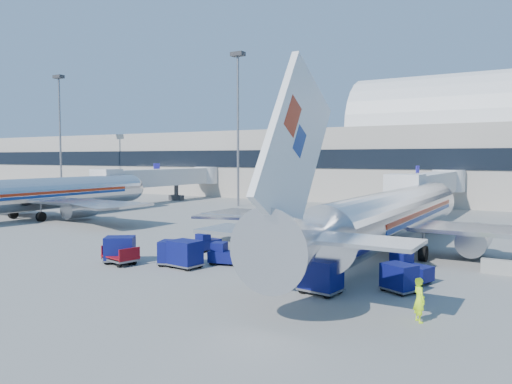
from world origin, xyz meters
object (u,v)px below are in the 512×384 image
Objects in this scene: airliner_main at (391,216)px; mast_west at (238,106)px; airliner_mid at (34,194)px; tug_right at (408,269)px; mast_far_west at (60,117)px; cart_train_c at (120,249)px; cart_solo_near at (321,275)px; barrier_near at (507,268)px; jetbridge_near at (432,185)px; jetbridge_mid at (167,178)px; cart_solo_far at (399,277)px; tug_lead at (225,255)px; cart_open_red at (121,258)px; cart_train_b at (174,252)px; ramp_worker at (419,300)px; cart_train_a at (185,253)px; tug_left at (206,243)px.

airliner_main is 1.65× the size of mast_west.
airliner_mid is 45.74m from tug_right.
mast_far_west is 40.00m from mast_west.
cart_solo_near is at bearing -35.54° from cart_train_c.
tug_right is (-4.89, -4.72, 0.30)m from barrier_near.
barrier_near is (10.40, -28.81, -3.48)m from jetbridge_near.
airliner_mid is 12.42× the size of barrier_near.
jetbridge_mid reaches higher than tug_right.
mast_far_west is at bearing 180.00° from mast_west.
airliner_main reaches higher than cart_solo_near.
barrier_near is 8.79m from cart_solo_far.
airliner_mid is at bearing 150.45° from tug_lead.
cart_train_c is (-6.54, -3.25, 0.28)m from tug_lead.
tug_lead is at bearing -158.77° from barrier_near.
cart_train_c is 0.99× the size of cart_open_red.
cart_train_c is at bearing -147.16° from cart_solo_far.
cart_train_b is 17.15m from ramp_worker.
tug_lead is 1.14× the size of cart_train_a.
barrier_near is 1.35× the size of cart_train_a.
cart_train_a is at bearing -145.79° from tug_left.
tug_lead is 1.28× the size of ramp_worker.
mast_far_west reaches higher than tug_right.
cart_solo_far is at bearing -94.14° from tug_left.
ramp_worker is at bearing -69.50° from airliner_main.
cart_train_b reaches higher than tug_left.
cart_train_a is at bearing -101.98° from jetbridge_near.
tug_right is 1.22× the size of cart_train_b.
cart_train_a is at bearing 38.80° from ramp_worker.
cart_train_a is (-1.66, -2.20, 0.28)m from tug_lead.
jetbridge_near is 30.82m from barrier_near.
tug_left is 1.05× the size of cart_solo_far.
cart_solo_near is (2.18, -38.63, -2.94)m from jetbridge_near.
cart_train_a reaches higher than barrier_near.
jetbridge_near is 1.22× the size of mast_west.
cart_train_b is 1.00× the size of cart_solo_near.
jetbridge_near is at bearing 1.68° from mast_west.
jetbridge_near is at bearing 65.44° from tug_lead.
mast_far_west is at bearing 159.99° from airliner_main.
cart_open_red is (-3.28, -1.59, -0.45)m from cart_train_b.
jetbridge_mid is 48.43m from cart_train_c.
tug_right reaches higher than tug_lead.
tug_right is 1.22× the size of cart_solo_near.
mast_west is at bearing 107.26° from tug_lead.
jetbridge_mid is 10.87× the size of tug_lead.
cart_solo_near is (8.48, -3.33, 0.30)m from tug_lead.
cart_train_c is at bearing -34.57° from mast_far_west.
barrier_near is at bearing 3.12° from cart_train_b.
jetbridge_near reaches higher than tug_left.
cart_open_red is (-14.75, -12.63, -2.48)m from airliner_main.
ramp_worker is at bearing -27.86° from mast_far_west.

